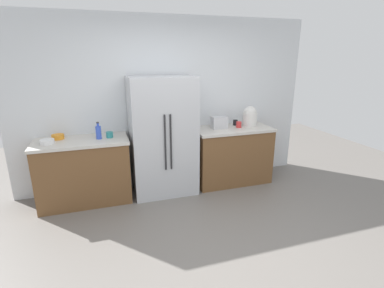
{
  "coord_description": "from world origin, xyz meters",
  "views": [
    {
      "loc": [
        -1.01,
        -2.46,
        2.02
      ],
      "look_at": [
        -0.06,
        0.48,
        1.07
      ],
      "focal_mm": 26.94,
      "sensor_mm": 36.0,
      "label": 1
    }
  ],
  "objects_px": {
    "bottle_a": "(99,132)",
    "cup_b": "(235,123)",
    "toaster": "(219,122)",
    "bowl_a": "(47,142)",
    "cup_c": "(239,125)",
    "cup_a": "(110,135)",
    "bowl_b": "(58,137)",
    "refrigerator": "(163,136)",
    "rice_cooker": "(250,116)"
  },
  "relations": [
    {
      "from": "bottle_a",
      "to": "cup_b",
      "type": "relative_size",
      "value": 2.72
    },
    {
      "from": "toaster",
      "to": "bowl_a",
      "type": "bearing_deg",
      "value": -177.94
    },
    {
      "from": "bottle_a",
      "to": "cup_c",
      "type": "bearing_deg",
      "value": 0.14
    },
    {
      "from": "bottle_a",
      "to": "bowl_a",
      "type": "relative_size",
      "value": 1.33
    },
    {
      "from": "cup_a",
      "to": "cup_c",
      "type": "relative_size",
      "value": 1.01
    },
    {
      "from": "bowl_b",
      "to": "toaster",
      "type": "bearing_deg",
      "value": -2.61
    },
    {
      "from": "refrigerator",
      "to": "bottle_a",
      "type": "height_order",
      "value": "refrigerator"
    },
    {
      "from": "refrigerator",
      "to": "toaster",
      "type": "relative_size",
      "value": 7.16
    },
    {
      "from": "cup_c",
      "to": "refrigerator",
      "type": "bearing_deg",
      "value": -179.42
    },
    {
      "from": "rice_cooker",
      "to": "bottle_a",
      "type": "xyz_separation_m",
      "value": [
        -2.38,
        -0.07,
        -0.06
      ]
    },
    {
      "from": "refrigerator",
      "to": "cup_c",
      "type": "height_order",
      "value": "refrigerator"
    },
    {
      "from": "refrigerator",
      "to": "bottle_a",
      "type": "distance_m",
      "value": 0.91
    },
    {
      "from": "bowl_b",
      "to": "rice_cooker",
      "type": "bearing_deg",
      "value": -1.76
    },
    {
      "from": "cup_a",
      "to": "refrigerator",
      "type": "bearing_deg",
      "value": -2.47
    },
    {
      "from": "toaster",
      "to": "cup_b",
      "type": "distance_m",
      "value": 0.36
    },
    {
      "from": "bottle_a",
      "to": "bowl_b",
      "type": "xyz_separation_m",
      "value": [
        -0.54,
        0.16,
        -0.06
      ]
    },
    {
      "from": "bottle_a",
      "to": "cup_b",
      "type": "height_order",
      "value": "bottle_a"
    },
    {
      "from": "cup_b",
      "to": "rice_cooker",
      "type": "bearing_deg",
      "value": -25.26
    },
    {
      "from": "rice_cooker",
      "to": "bowl_b",
      "type": "xyz_separation_m",
      "value": [
        -2.92,
        0.09,
        -0.13
      ]
    },
    {
      "from": "bowl_a",
      "to": "cup_b",
      "type": "bearing_deg",
      "value": 4.19
    },
    {
      "from": "toaster",
      "to": "rice_cooker",
      "type": "bearing_deg",
      "value": 1.88
    },
    {
      "from": "cup_a",
      "to": "cup_b",
      "type": "bearing_deg",
      "value": 4.1
    },
    {
      "from": "toaster",
      "to": "cup_a",
      "type": "xyz_separation_m",
      "value": [
        -1.68,
        -0.03,
        -0.05
      ]
    },
    {
      "from": "bottle_a",
      "to": "bowl_a",
      "type": "distance_m",
      "value": 0.65
    },
    {
      "from": "toaster",
      "to": "refrigerator",
      "type": "bearing_deg",
      "value": -176.27
    },
    {
      "from": "refrigerator",
      "to": "rice_cooker",
      "type": "relative_size",
      "value": 5.36
    },
    {
      "from": "refrigerator",
      "to": "cup_c",
      "type": "relative_size",
      "value": 18.53
    },
    {
      "from": "rice_cooker",
      "to": "bowl_b",
      "type": "distance_m",
      "value": 2.92
    },
    {
      "from": "rice_cooker",
      "to": "bowl_a",
      "type": "xyz_separation_m",
      "value": [
        -3.03,
        -0.11,
        -0.13
      ]
    },
    {
      "from": "bowl_a",
      "to": "bowl_b",
      "type": "height_order",
      "value": "bowl_b"
    },
    {
      "from": "bowl_a",
      "to": "refrigerator",
      "type": "bearing_deg",
      "value": 1.07
    },
    {
      "from": "cup_a",
      "to": "toaster",
      "type": "bearing_deg",
      "value": 0.94
    },
    {
      "from": "cup_a",
      "to": "bowl_b",
      "type": "relative_size",
      "value": 0.58
    },
    {
      "from": "bowl_b",
      "to": "cup_a",
      "type": "bearing_deg",
      "value": -11.15
    },
    {
      "from": "refrigerator",
      "to": "cup_b",
      "type": "relative_size",
      "value": 19.97
    },
    {
      "from": "cup_c",
      "to": "bottle_a",
      "type": "bearing_deg",
      "value": -179.86
    },
    {
      "from": "cup_c",
      "to": "toaster",
      "type": "bearing_deg",
      "value": 171.64
    },
    {
      "from": "rice_cooker",
      "to": "cup_c",
      "type": "relative_size",
      "value": 3.46
    },
    {
      "from": "refrigerator",
      "to": "bottle_a",
      "type": "bearing_deg",
      "value": 179.51
    },
    {
      "from": "rice_cooker",
      "to": "cup_a",
      "type": "xyz_separation_m",
      "value": [
        -2.23,
        -0.05,
        -0.12
      ]
    },
    {
      "from": "rice_cooker",
      "to": "cup_c",
      "type": "bearing_deg",
      "value": -164.0
    },
    {
      "from": "toaster",
      "to": "rice_cooker",
      "type": "distance_m",
      "value": 0.56
    },
    {
      "from": "refrigerator",
      "to": "cup_b",
      "type": "distance_m",
      "value": 1.28
    },
    {
      "from": "cup_c",
      "to": "cup_a",
      "type": "bearing_deg",
      "value": 179.43
    },
    {
      "from": "toaster",
      "to": "cup_a",
      "type": "height_order",
      "value": "toaster"
    },
    {
      "from": "bottle_a",
      "to": "bowl_b",
      "type": "height_order",
      "value": "bottle_a"
    },
    {
      "from": "bottle_a",
      "to": "cup_a",
      "type": "height_order",
      "value": "bottle_a"
    },
    {
      "from": "cup_b",
      "to": "cup_c",
      "type": "distance_m",
      "value": 0.17
    },
    {
      "from": "refrigerator",
      "to": "cup_b",
      "type": "bearing_deg",
      "value": 7.99
    },
    {
      "from": "cup_a",
      "to": "cup_c",
      "type": "bearing_deg",
      "value": -0.57
    }
  ]
}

